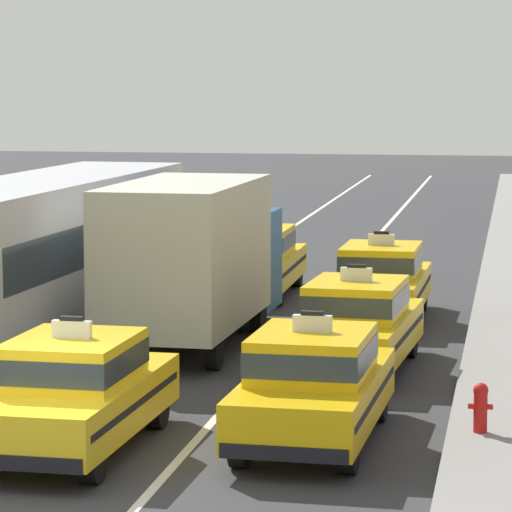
{
  "coord_description": "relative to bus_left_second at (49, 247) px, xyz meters",
  "views": [
    {
      "loc": [
        6.15,
        -17.06,
        5.3
      ],
      "look_at": [
        0.44,
        14.51,
        1.3
      ],
      "focal_mm": 102.3,
      "sensor_mm": 36.0,
      "label": 1
    }
  ],
  "objects": [
    {
      "name": "sedan_left_third",
      "position": [
        0.22,
        9.13,
        -0.97
      ],
      "size": [
        2.01,
        4.4,
        1.58
      ],
      "color": "black",
      "rests_on": "ground"
    },
    {
      "name": "fire_hydrant",
      "position": [
        8.92,
        -7.34,
        -1.27
      ],
      "size": [
        0.36,
        0.22,
        0.73
      ],
      "color": "red",
      "rests_on": "sidewalk_curb"
    },
    {
      "name": "taxi_center_nearest",
      "position": [
        3.31,
        -8.9,
        -0.94
      ],
      "size": [
        1.95,
        4.61,
        1.96
      ],
      "color": "black",
      "rests_on": "ground"
    },
    {
      "name": "bus_left_second",
      "position": [
        0.0,
        0.0,
        0.0
      ],
      "size": [
        3.02,
        11.3,
        3.22
      ],
      "color": "black",
      "rests_on": "ground"
    },
    {
      "name": "lane_stripe_center_right",
      "position": [
        4.84,
        8.83,
        -1.82
      ],
      "size": [
        0.14,
        80.0,
        0.01
      ],
      "primitive_type": "cube",
      "color": "silver",
      "rests_on": "ground"
    },
    {
      "name": "lane_stripe_left_center",
      "position": [
        1.64,
        8.83,
        -1.82
      ],
      "size": [
        0.14,
        80.0,
        0.01
      ],
      "primitive_type": "cube",
      "color": "silver",
      "rests_on": "ground"
    },
    {
      "name": "taxi_right_third",
      "position": [
        6.51,
        2.94,
        -0.94
      ],
      "size": [
        1.89,
        4.59,
        1.96
      ],
      "color": "black",
      "rests_on": "ground"
    },
    {
      "name": "taxi_right_second",
      "position": [
        6.59,
        -2.61,
        -0.94
      ],
      "size": [
        2.09,
        4.66,
        1.96
      ],
      "color": "black",
      "rests_on": "ground"
    },
    {
      "name": "taxi_right_nearest",
      "position": [
        6.54,
        -7.85,
        -0.94
      ],
      "size": [
        1.96,
        4.62,
        1.96
      ],
      "color": "black",
      "rests_on": "ground"
    },
    {
      "name": "taxi_center_third",
      "position": [
        3.21,
        6.06,
        -0.94
      ],
      "size": [
        1.84,
        4.57,
        1.96
      ],
      "color": "black",
      "rests_on": "ground"
    },
    {
      "name": "box_truck_center_second",
      "position": [
        3.16,
        -0.52,
        -0.04
      ],
      "size": [
        2.45,
        7.02,
        3.27
      ],
      "color": "black",
      "rests_on": "ground"
    },
    {
      "name": "ground_plane",
      "position": [
        3.24,
        -11.17,
        -1.82
      ],
      "size": [
        160.0,
        160.0,
        0.0
      ],
      "primitive_type": "plane",
      "color": "#353538"
    }
  ]
}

